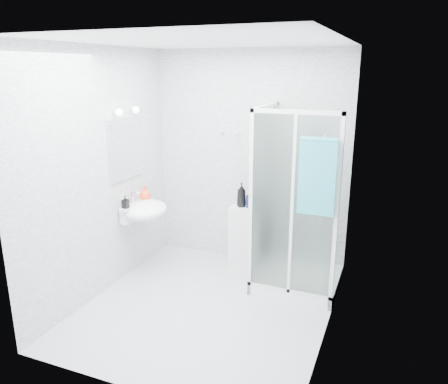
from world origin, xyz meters
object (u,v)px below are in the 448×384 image
at_px(shower_enclosure, 290,249).
at_px(shampoo_bottle_b, 252,198).
at_px(hand_towel, 317,175).
at_px(wall_basin, 144,210).
at_px(shampoo_bottle_a, 242,195).
at_px(storage_cabinet, 246,237).
at_px(soap_dispenser_orange, 145,193).
at_px(soap_dispenser_black, 125,202).

distance_m(shower_enclosure, shampoo_bottle_b, 0.76).
bearing_deg(hand_towel, shower_enclosure, 128.23).
relative_size(shower_enclosure, wall_basin, 3.57).
bearing_deg(hand_towel, shampoo_bottle_a, 146.31).
bearing_deg(shampoo_bottle_a, storage_cabinet, 28.48).
relative_size(shampoo_bottle_a, soap_dispenser_orange, 1.62).
distance_m(hand_towel, shampoo_bottle_b, 1.21).
distance_m(wall_basin, soap_dispenser_orange, 0.22).
bearing_deg(soap_dispenser_black, shower_enclosure, 15.95).
bearing_deg(wall_basin, hand_towel, -2.47).
height_order(shower_enclosure, shampoo_bottle_b, shower_enclosure).
xyz_separation_m(shower_enclosure, shampoo_bottle_a, (-0.67, 0.25, 0.49)).
relative_size(wall_basin, soap_dispenser_orange, 3.10).
bearing_deg(soap_dispenser_black, storage_cabinet, 34.33).
bearing_deg(soap_dispenser_orange, storage_cabinet, 22.21).
bearing_deg(soap_dispenser_orange, shampoo_bottle_a, 21.90).
height_order(shampoo_bottle_a, shampoo_bottle_b, shampoo_bottle_a).
relative_size(wall_basin, soap_dispenser_black, 3.81).
distance_m(shower_enclosure, soap_dispenser_orange, 1.80).
bearing_deg(soap_dispenser_black, soap_dispenser_orange, 81.52).
distance_m(wall_basin, shampoo_bottle_a, 1.15).
bearing_deg(shampoo_bottle_a, wall_basin, -149.96).
height_order(shampoo_bottle_b, soap_dispenser_black, same).
relative_size(shower_enclosure, shampoo_bottle_a, 6.85).
bearing_deg(wall_basin, storage_cabinet, 29.96).
distance_m(shampoo_bottle_b, soap_dispenser_black, 1.45).
bearing_deg(shower_enclosure, hand_towel, -51.77).
height_order(shower_enclosure, soap_dispenser_orange, shower_enclosure).
height_order(hand_towel, soap_dispenser_orange, hand_towel).
xyz_separation_m(shampoo_bottle_b, soap_dispenser_black, (-1.23, -0.78, 0.04)).
bearing_deg(soap_dispenser_black, shampoo_bottle_b, 32.39).
height_order(hand_towel, shampoo_bottle_a, hand_towel).
height_order(hand_towel, shampoo_bottle_b, hand_towel).
xyz_separation_m(hand_towel, soap_dispenser_black, (-2.09, -0.10, -0.48)).
height_order(wall_basin, hand_towel, hand_towel).
bearing_deg(shower_enclosure, wall_basin, -169.19).
bearing_deg(shower_enclosure, soap_dispenser_orange, -174.40).
relative_size(wall_basin, hand_towel, 0.75).
distance_m(hand_towel, shampoo_bottle_a, 1.28).
bearing_deg(storage_cabinet, soap_dispenser_black, -143.48).
distance_m(shampoo_bottle_a, shampoo_bottle_b, 0.13).
height_order(storage_cabinet, shampoo_bottle_b, shampoo_bottle_b).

